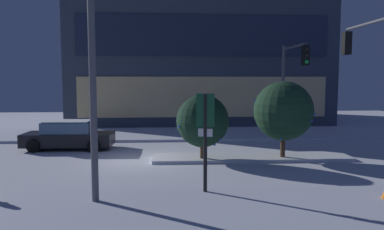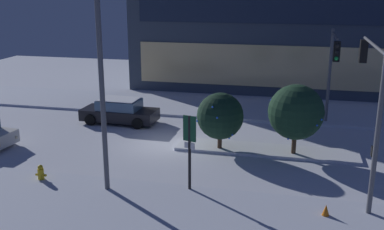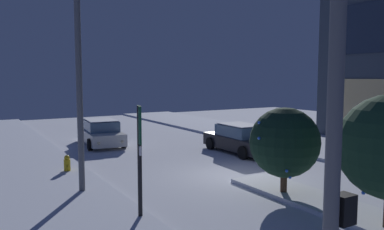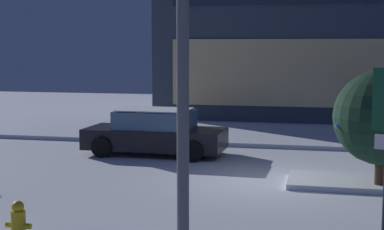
{
  "view_description": "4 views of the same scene",
  "coord_description": "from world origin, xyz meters",
  "views": [
    {
      "loc": [
        1.35,
        -16.79,
        3.61
      ],
      "look_at": [
        2.32,
        -0.94,
        2.12
      ],
      "focal_mm": 35.45,
      "sensor_mm": 36.0,
      "label": 1
    },
    {
      "loc": [
        6.35,
        -21.67,
        8.01
      ],
      "look_at": [
        1.3,
        0.13,
        1.63
      ],
      "focal_mm": 42.68,
      "sensor_mm": 36.0,
      "label": 2
    },
    {
      "loc": [
        12.08,
        -9.42,
        3.95
      ],
      "look_at": [
        -1.23,
        -1.46,
        2.43
      ],
      "focal_mm": 36.25,
      "sensor_mm": 36.0,
      "label": 3
    },
    {
      "loc": [
        1.38,
        -15.08,
        3.53
      ],
      "look_at": [
        -1.54,
        -1.88,
        1.93
      ],
      "focal_mm": 54.77,
      "sensor_mm": 36.0,
      "label": 4
    }
  ],
  "objects": [
    {
      "name": "car_near",
      "position": [
        -9.79,
        -2.52,
        0.71
      ],
      "size": [
        4.75,
        2.39,
        1.49
      ],
      "rotation": [
        0.0,
        0.0,
        -0.09
      ],
      "color": "silver",
      "rests_on": "ground"
    },
    {
      "name": "curb_strip_near",
      "position": [
        0.0,
        -7.62,
        0.07
      ],
      "size": [
        52.0,
        5.2,
        0.14
      ],
      "primitive_type": "cube",
      "color": "silver",
      "rests_on": "ground"
    },
    {
      "name": "ground",
      "position": [
        0.0,
        0.0,
        0.0
      ],
      "size": [
        52.0,
        52.0,
        0.0
      ],
      "primitive_type": "plane",
      "color": "silver"
    },
    {
      "name": "decorated_tree_left_of_median",
      "position": [
        2.83,
        -0.32,
        1.8
      ],
      "size": [
        2.32,
        2.36,
        2.97
      ],
      "color": "#473323",
      "rests_on": "ground"
    },
    {
      "name": "median_strip",
      "position": [
        5.1,
        0.05,
        0.07
      ],
      "size": [
        9.0,
        1.8,
        0.14
      ],
      "primitive_type": "cube",
      "color": "silver",
      "rests_on": "ground"
    },
    {
      "name": "car_far",
      "position": [
        -3.86,
        3.06,
        0.71
      ],
      "size": [
        4.66,
        2.14,
        1.49
      ],
      "rotation": [
        0.0,
        0.0,
        3.11
      ],
      "color": "black",
      "rests_on": "ground"
    },
    {
      "name": "parking_info_sign",
      "position": [
        2.46,
        -5.33,
        2.05
      ],
      "size": [
        0.54,
        0.21,
        3.18
      ],
      "rotation": [
        0.0,
        0.0,
        1.28
      ],
      "color": "black",
      "rests_on": "ground"
    },
    {
      "name": "curb_strip_far",
      "position": [
        0.0,
        7.62,
        0.07
      ],
      "size": [
        52.0,
        5.2,
        0.14
      ],
      "primitive_type": "cube",
      "color": "silver",
      "rests_on": "ground"
    },
    {
      "name": "fire_hydrant",
      "position": [
        -3.85,
        -5.83,
        0.38
      ],
      "size": [
        0.48,
        0.26,
        0.79
      ],
      "color": "gold",
      "rests_on": "ground"
    },
    {
      "name": "street_lamp_arched",
      "position": [
        -0.69,
        -5.19,
        5.34
      ],
      "size": [
        0.66,
        3.31,
        8.24
      ],
      "rotation": [
        0.0,
        0.0,
        1.48
      ],
      "color": "#565960",
      "rests_on": "ground"
    }
  ]
}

